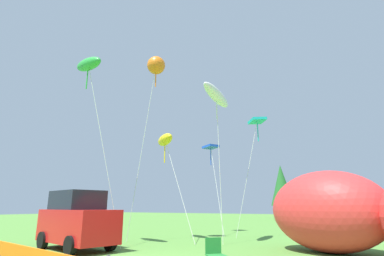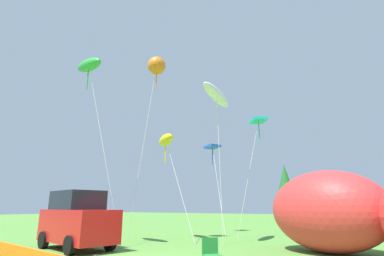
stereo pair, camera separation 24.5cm
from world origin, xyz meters
name	(u,v)px [view 1 (the left image)]	position (x,y,z in m)	size (l,w,h in m)	color
parked_car	(77,220)	(-4.16, 1.15, 1.13)	(4.30, 2.55, 2.32)	red
folding_chair	(215,252)	(2.52, 0.23, 0.49)	(0.69, 0.69, 0.85)	#267F33
inflatable_cat	(354,214)	(5.78, 4.93, 1.40)	(7.00, 4.76, 3.04)	red
kite_green_fish	(89,65)	(-4.86, 1.54, 8.46)	(3.41, 1.41, 9.03)	silver
kite_blue_box	(211,148)	(-2.92, 11.14, 5.67)	(2.49, 2.87, 5.90)	silver
kite_orange_flower	(156,66)	(-3.18, 4.82, 9.40)	(1.55, 1.10, 9.94)	silver
kite_teal_diamond	(257,122)	(0.98, 9.67, 6.66)	(1.87, 1.76, 6.94)	silver
kite_yellow_hero	(165,140)	(-3.20, 5.90, 5.29)	(3.47, 1.85, 5.62)	silver
kite_white_ghost	(216,96)	(0.01, 5.95, 7.35)	(0.89, 3.26, 7.81)	silver
horizon_tree_east	(281,185)	(-4.00, 35.50, 4.54)	(3.10, 3.10, 7.39)	brown
horizon_tree_west	(295,193)	(-2.84, 38.26, 3.48)	(2.38, 2.38, 5.67)	brown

